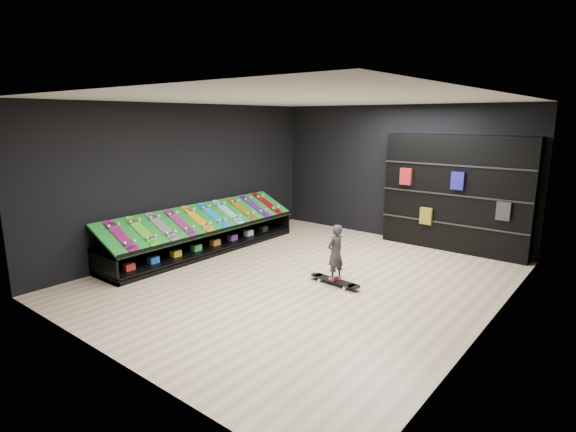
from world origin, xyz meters
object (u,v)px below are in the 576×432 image
Objects in this scene: display_rack at (205,240)px; child at (335,263)px; floor_skateboard at (335,282)px; back_shelving at (455,194)px.

child is (3.15, 0.07, 0.12)m from display_rack.
display_rack reaches higher than floor_skateboard.
floor_skateboard is at bearing 1.31° from display_rack.
floor_skateboard is (-0.80, -3.25, -1.14)m from back_shelving.
display_rack is 7.96× the size of child.
display_rack is 5.24m from back_shelving.
child reaches higher than floor_skateboard.
child is (0.00, 0.00, 0.32)m from floor_skateboard.
floor_skateboard is at bearing -81.60° from child.
back_shelving is 5.27× the size of child.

